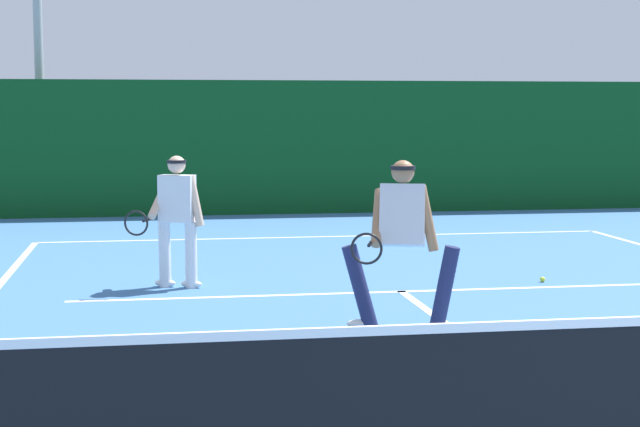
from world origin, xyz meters
The scene contains 7 objects.
court_line_baseline_far centered at (0.00, 11.51, 0.00)m, with size 9.39×0.10×0.01m, color white.
court_line_service centered at (0.00, 6.33, 0.00)m, with size 7.65×0.10×0.01m, color white.
court_line_centre centered at (0.00, 3.20, 0.00)m, with size 0.10×6.40×0.01m, color white.
player_near centered at (-0.51, 4.33, 0.90)m, with size 1.14×0.85×1.65m.
player_far centered at (-2.57, 7.05, 0.86)m, with size 0.94×0.87×1.57m.
tennis_ball centered at (1.87, 6.69, 0.03)m, with size 0.07×0.07×0.07m, color #D1E033.
back_fence_windscreen centered at (0.00, 15.31, 1.34)m, with size 22.15×0.12×2.69m, color #0C4019.
Camera 1 is at (-2.86, -5.09, 2.13)m, focal length 57.33 mm.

